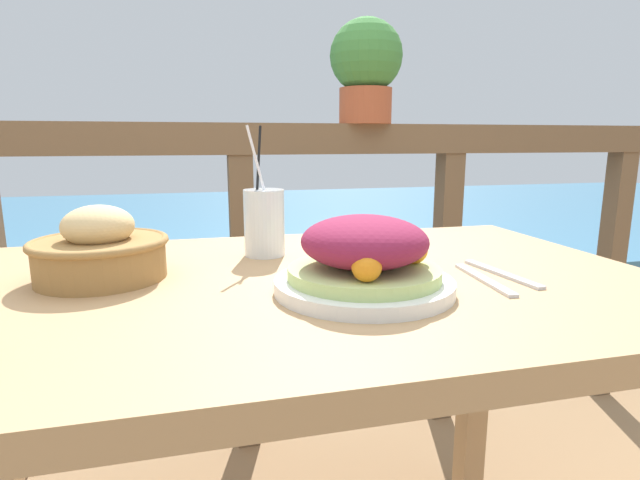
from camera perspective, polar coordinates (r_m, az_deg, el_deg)
patio_table at (r=0.84m, az=-4.13°, el=-11.15°), size 1.23×0.75×0.75m
railing_fence at (r=1.52m, az=-8.92°, el=1.10°), size 2.80×0.08×1.02m
sea_backdrop at (r=4.07m, az=-11.93°, el=-0.03°), size 12.00×4.00×0.37m
salad_plate at (r=0.73m, az=5.10°, el=-2.25°), size 0.26×0.26×0.11m
drink_glass at (r=0.96m, az=-6.39°, el=2.04°), size 0.08×0.08×0.25m
bread_basket at (r=0.86m, az=-23.82°, el=-1.08°), size 0.21×0.21×0.12m
potted_plant at (r=1.59m, az=5.28°, el=19.16°), size 0.22×0.22×0.31m
fork at (r=0.83m, az=18.19°, el=-4.27°), size 0.03×0.18×0.00m
knife at (r=0.88m, az=20.03°, el=-3.61°), size 0.03×0.18×0.00m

